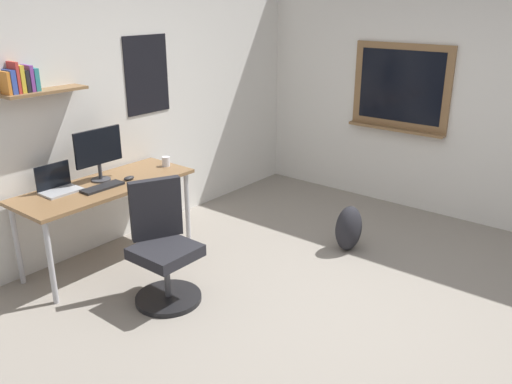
{
  "coord_description": "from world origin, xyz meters",
  "views": [
    {
      "loc": [
        -3.09,
        -1.67,
        2.26
      ],
      "look_at": [
        -0.12,
        0.72,
        0.85
      ],
      "focal_mm": 37.25,
      "sensor_mm": 36.0,
      "label": 1
    }
  ],
  "objects_px": {
    "desk": "(106,192)",
    "backpack": "(349,228)",
    "keyboard": "(103,187)",
    "laptop": "(58,185)",
    "coffee_mug": "(166,161)",
    "office_chair": "(163,251)",
    "monitor_primary": "(98,151)",
    "computer_mouse": "(129,178)"
  },
  "relations": [
    {
      "from": "backpack",
      "to": "coffee_mug",
      "type": "bearing_deg",
      "value": 119.1
    },
    {
      "from": "coffee_mug",
      "to": "backpack",
      "type": "distance_m",
      "value": 1.84
    },
    {
      "from": "keyboard",
      "to": "laptop",
      "type": "bearing_deg",
      "value": 140.68
    },
    {
      "from": "backpack",
      "to": "laptop",
      "type": "bearing_deg",
      "value": 137.89
    },
    {
      "from": "laptop",
      "to": "computer_mouse",
      "type": "distance_m",
      "value": 0.6
    },
    {
      "from": "monitor_primary",
      "to": "computer_mouse",
      "type": "xyz_separation_m",
      "value": [
        0.16,
        -0.18,
        -0.25
      ]
    },
    {
      "from": "office_chair",
      "to": "keyboard",
      "type": "height_order",
      "value": "office_chair"
    },
    {
      "from": "coffee_mug",
      "to": "keyboard",
      "type": "bearing_deg",
      "value": -176.25
    },
    {
      "from": "laptop",
      "to": "coffee_mug",
      "type": "xyz_separation_m",
      "value": [
        1.04,
        -0.17,
        -0.01
      ]
    },
    {
      "from": "coffee_mug",
      "to": "office_chair",
      "type": "bearing_deg",
      "value": -134.26
    },
    {
      "from": "monitor_primary",
      "to": "computer_mouse",
      "type": "relative_size",
      "value": 4.46
    },
    {
      "from": "laptop",
      "to": "computer_mouse",
      "type": "xyz_separation_m",
      "value": [
        0.55,
        -0.22,
        -0.04
      ]
    },
    {
      "from": "desk",
      "to": "backpack",
      "type": "bearing_deg",
      "value": -45.44
    },
    {
      "from": "office_chair",
      "to": "computer_mouse",
      "type": "bearing_deg",
      "value": 67.47
    },
    {
      "from": "keyboard",
      "to": "monitor_primary",
      "type": "bearing_deg",
      "value": 56.33
    },
    {
      "from": "office_chair",
      "to": "computer_mouse",
      "type": "distance_m",
      "value": 0.91
    },
    {
      "from": "desk",
      "to": "keyboard",
      "type": "height_order",
      "value": "keyboard"
    },
    {
      "from": "office_chair",
      "to": "laptop",
      "type": "bearing_deg",
      "value": 103.12
    },
    {
      "from": "coffee_mug",
      "to": "backpack",
      "type": "xyz_separation_m",
      "value": [
        0.85,
        -1.53,
        -0.56
      ]
    },
    {
      "from": "computer_mouse",
      "to": "coffee_mug",
      "type": "bearing_deg",
      "value": 5.92
    },
    {
      "from": "desk",
      "to": "laptop",
      "type": "height_order",
      "value": "laptop"
    },
    {
      "from": "backpack",
      "to": "desk",
      "type": "bearing_deg",
      "value": 134.56
    },
    {
      "from": "office_chair",
      "to": "desk",
      "type": "bearing_deg",
      "value": 82.0
    },
    {
      "from": "monitor_primary",
      "to": "coffee_mug",
      "type": "relative_size",
      "value": 5.04
    },
    {
      "from": "monitor_primary",
      "to": "coffee_mug",
      "type": "height_order",
      "value": "monitor_primary"
    },
    {
      "from": "monitor_primary",
      "to": "keyboard",
      "type": "distance_m",
      "value": 0.34
    },
    {
      "from": "desk",
      "to": "monitor_primary",
      "type": "xyz_separation_m",
      "value": [
        0.04,
        0.1,
        0.34
      ]
    },
    {
      "from": "office_chair",
      "to": "computer_mouse",
      "type": "height_order",
      "value": "office_chair"
    },
    {
      "from": "laptop",
      "to": "monitor_primary",
      "type": "xyz_separation_m",
      "value": [
        0.39,
        -0.05,
        0.22
      ]
    },
    {
      "from": "desk",
      "to": "computer_mouse",
      "type": "relative_size",
      "value": 15.08
    },
    {
      "from": "office_chair",
      "to": "backpack",
      "type": "height_order",
      "value": "office_chair"
    },
    {
      "from": "coffee_mug",
      "to": "backpack",
      "type": "bearing_deg",
      "value": -60.9
    },
    {
      "from": "laptop",
      "to": "backpack",
      "type": "distance_m",
      "value": 2.61
    },
    {
      "from": "monitor_primary",
      "to": "backpack",
      "type": "bearing_deg",
      "value": -47.94
    },
    {
      "from": "computer_mouse",
      "to": "backpack",
      "type": "distance_m",
      "value": 2.07
    },
    {
      "from": "laptop",
      "to": "office_chair",
      "type": "bearing_deg",
      "value": -76.88
    },
    {
      "from": "desk",
      "to": "computer_mouse",
      "type": "xyz_separation_m",
      "value": [
        0.2,
        -0.08,
        0.09
      ]
    },
    {
      "from": "laptop",
      "to": "desk",
      "type": "bearing_deg",
      "value": -22.7
    },
    {
      "from": "desk",
      "to": "monitor_primary",
      "type": "bearing_deg",
      "value": 68.47
    },
    {
      "from": "keyboard",
      "to": "computer_mouse",
      "type": "xyz_separation_m",
      "value": [
        0.28,
        0.0,
        0.01
      ]
    },
    {
      "from": "office_chair",
      "to": "backpack",
      "type": "bearing_deg",
      "value": -23.17
    },
    {
      "from": "desk",
      "to": "keyboard",
      "type": "xyz_separation_m",
      "value": [
        -0.08,
        -0.08,
        0.08
      ]
    }
  ]
}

